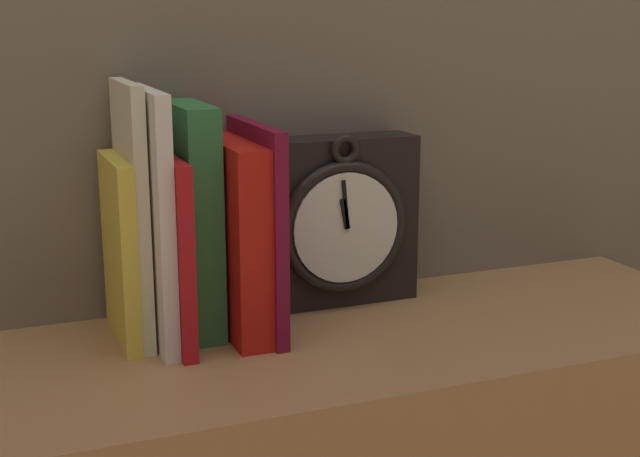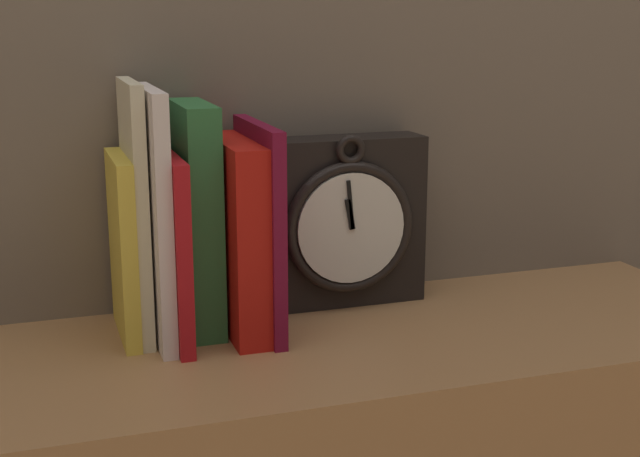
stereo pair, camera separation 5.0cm
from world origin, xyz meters
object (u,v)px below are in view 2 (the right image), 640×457
(book_slot3_red, at_px, (172,246))
(book_slot2_white, at_px, (154,215))
(book_slot4_green, at_px, (197,218))
(book_slot0_yellow, at_px, (123,247))
(clock, at_px, (341,222))
(book_slot6_maroon, at_px, (259,227))
(book_slot1_cream, at_px, (135,211))
(book_slot5_red, at_px, (236,236))

(book_slot3_red, bearing_deg, book_slot2_white, 164.69)
(book_slot2_white, relative_size, book_slot3_red, 1.34)
(book_slot3_red, relative_size, book_slot4_green, 0.80)
(book_slot0_yellow, bearing_deg, clock, 6.65)
(clock, height_order, book_slot0_yellow, clock)
(clock, height_order, book_slot6_maroon, book_slot6_maroon)
(book_slot3_red, bearing_deg, book_slot0_yellow, 160.35)
(clock, bearing_deg, book_slot1_cream, -173.18)
(clock, relative_size, book_slot3_red, 1.04)
(book_slot4_green, height_order, book_slot6_maroon, book_slot4_green)
(clock, distance_m, book_slot0_yellow, 0.24)
(book_slot2_white, height_order, book_slot6_maroon, book_slot2_white)
(book_slot1_cream, bearing_deg, book_slot2_white, -38.53)
(book_slot0_yellow, xyz_separation_m, book_slot6_maroon, (0.13, -0.02, 0.01))
(clock, bearing_deg, book_slot2_white, -169.12)
(book_slot2_white, distance_m, book_slot6_maroon, 0.11)
(book_slot3_red, distance_m, book_slot4_green, 0.04)
(book_slot5_red, bearing_deg, clock, 18.83)
(book_slot0_yellow, bearing_deg, book_slot1_cream, 3.83)
(clock, bearing_deg, book_slot0_yellow, -173.35)
(book_slot2_white, xyz_separation_m, book_slot5_red, (0.08, -0.00, -0.03))
(book_slot1_cream, distance_m, book_slot3_red, 0.05)
(clock, relative_size, book_slot5_red, 0.99)
(clock, bearing_deg, book_slot6_maroon, -156.24)
(book_slot1_cream, distance_m, book_slot4_green, 0.06)
(book_slot4_green, bearing_deg, book_slot5_red, -25.99)
(clock, bearing_deg, book_slot3_red, -167.14)
(book_slot0_yellow, height_order, book_slot4_green, book_slot4_green)
(book_slot5_red, bearing_deg, book_slot2_white, 177.42)
(book_slot4_green, relative_size, book_slot6_maroon, 1.09)
(book_slot2_white, distance_m, book_slot5_red, 0.08)
(book_slot2_white, bearing_deg, book_slot6_maroon, -3.32)
(book_slot2_white, relative_size, book_slot5_red, 1.27)
(clock, distance_m, book_slot6_maroon, 0.12)
(book_slot1_cream, bearing_deg, book_slot0_yellow, -176.17)
(book_slot2_white, bearing_deg, clock, 10.88)
(book_slot3_red, height_order, book_slot4_green, book_slot4_green)
(book_slot2_white, bearing_deg, book_slot1_cream, 141.47)
(book_slot2_white, bearing_deg, book_slot4_green, 17.83)
(book_slot2_white, distance_m, book_slot3_red, 0.04)
(book_slot1_cream, height_order, book_slot4_green, book_slot1_cream)
(book_slot4_green, bearing_deg, book_slot3_red, -147.77)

